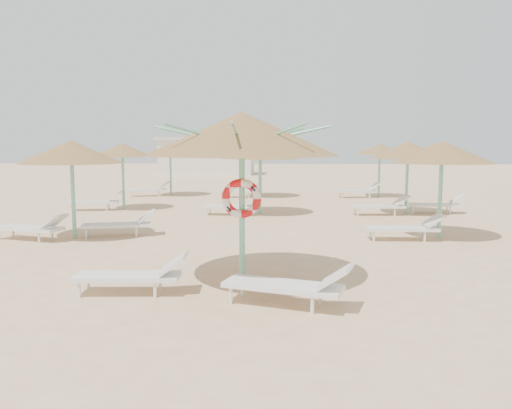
{
  "coord_description": "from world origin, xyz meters",
  "views": [
    {
      "loc": [
        1.2,
        -8.95,
        2.58
      ],
      "look_at": [
        0.5,
        1.76,
        1.3
      ],
      "focal_mm": 35.0,
      "sensor_mm": 36.0,
      "label": 1
    }
  ],
  "objects": [
    {
      "name": "lounger_main_b",
      "position": [
        1.26,
        -1.15,
        0.36
      ],
      "size": [
        2.15,
        1.19,
        0.75
      ],
      "rotation": [
        0.0,
        0.0,
        -0.29
      ],
      "color": "white",
      "rests_on": "ground"
    },
    {
      "name": "lounger_main_a",
      "position": [
        -1.46,
        -0.63,
        0.34
      ],
      "size": [
        1.99,
        0.72,
        0.71
      ],
      "rotation": [
        0.0,
        0.0,
        0.07
      ],
      "color": "white",
      "rests_on": "ground"
    },
    {
      "name": "ground",
      "position": [
        0.0,
        0.0,
        0.0
      ],
      "size": [
        120.0,
        120.0,
        0.0
      ],
      "primitive_type": "plane",
      "color": "#DEB787",
      "rests_on": "ground"
    },
    {
      "name": "palapa_field",
      "position": [
        0.2,
        10.63,
        2.32
      ],
      "size": [
        15.35,
        14.49,
        2.72
      ],
      "color": "#70C3A0",
      "rests_on": "ground"
    },
    {
      "name": "service_hut",
      "position": [
        -6.0,
        35.0,
        1.64
      ],
      "size": [
        8.4,
        4.4,
        3.25
      ],
      "color": "silver",
      "rests_on": "ground"
    },
    {
      "name": "main_palapa",
      "position": [
        0.34,
        0.17,
        2.77
      ],
      "size": [
        3.55,
        3.55,
        3.19
      ],
      "color": "#70C3A0",
      "rests_on": "ground"
    }
  ]
}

